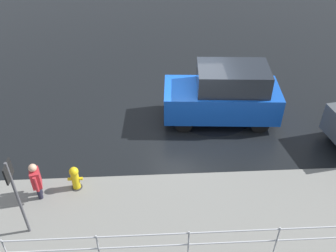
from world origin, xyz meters
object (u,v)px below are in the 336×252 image
object	(u,v)px
fire_hydrant	(75,178)
pedestrian	(36,179)
moving_hatchback	(224,94)
sign_post	(15,189)

from	to	relation	value
fire_hydrant	pedestrian	xyz separation A→B (m)	(0.97, 0.26, 0.28)
moving_hatchback	fire_hydrant	bearing A→B (deg)	33.59
fire_hydrant	pedestrian	bearing A→B (deg)	14.91
moving_hatchback	fire_hydrant	world-z (taller)	moving_hatchback
fire_hydrant	pedestrian	size ratio (longest dim) A/B	0.66
moving_hatchback	pedestrian	xyz separation A→B (m)	(5.66, 3.37, -0.34)
sign_post	pedestrian	bearing A→B (deg)	-91.45
fire_hydrant	sign_post	xyz separation A→B (m)	(1.00, 1.44, 1.18)
moving_hatchback	pedestrian	bearing A→B (deg)	30.80
sign_post	moving_hatchback	bearing A→B (deg)	-141.33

